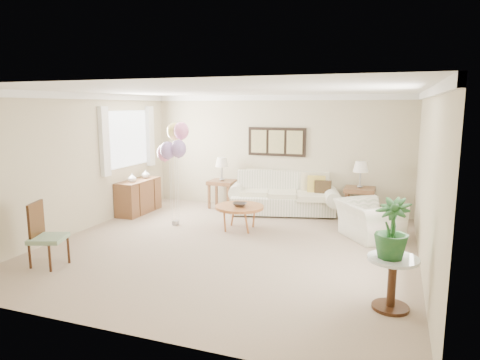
{
  "coord_description": "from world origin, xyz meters",
  "views": [
    {
      "loc": [
        2.55,
        -6.47,
        2.35
      ],
      "look_at": [
        -0.03,
        0.6,
        1.05
      ],
      "focal_mm": 32.0,
      "sensor_mm": 36.0,
      "label": 1
    }
  ],
  "objects": [
    {
      "name": "armchair",
      "position": [
        2.18,
        1.3,
        0.34
      ],
      "size": [
        1.34,
        1.37,
        0.67
      ],
      "primitive_type": "imported",
      "rotation": [
        0.0,
        0.0,
        2.21
      ],
      "color": "white",
      "rests_on": "ground"
    },
    {
      "name": "lamp_left",
      "position": [
        -1.2,
        2.6,
        1.06
      ],
      "size": [
        0.31,
        0.31,
        0.54
      ],
      "color": "gray",
      "rests_on": "end_table_left"
    },
    {
      "name": "side_table",
      "position": [
        2.61,
        -1.44,
        0.48
      ],
      "size": [
        0.58,
        0.58,
        0.63
      ],
      "color": "silver",
      "rests_on": "ground"
    },
    {
      "name": "ground_plane",
      "position": [
        0.0,
        0.0,
        0.0
      ],
      "size": [
        6.0,
        6.0,
        0.0
      ],
      "primitive_type": "plane",
      "color": "tan"
    },
    {
      "name": "end_table_left",
      "position": [
        -1.2,
        2.6,
        0.54
      ],
      "size": [
        0.59,
        0.54,
        0.64
      ],
      "color": "brown",
      "rests_on": "ground"
    },
    {
      "name": "vase_white",
      "position": [
        -2.74,
        1.26,
        0.83
      ],
      "size": [
        0.22,
        0.22,
        0.18
      ],
      "primitive_type": "imported",
      "rotation": [
        0.0,
        0.0,
        -0.34
      ],
      "color": "white",
      "rests_on": "credenza"
    },
    {
      "name": "decor_bowl",
      "position": [
        -0.17,
        0.99,
        0.5
      ],
      "size": [
        0.32,
        0.32,
        0.07
      ],
      "primitive_type": "imported",
      "rotation": [
        0.0,
        0.0,
        0.22
      ],
      "color": "#312A25",
      "rests_on": "coffee_table"
    },
    {
      "name": "wall_art_triptych",
      "position": [
        0.0,
        2.96,
        1.55
      ],
      "size": [
        1.35,
        0.06,
        0.65
      ],
      "color": "black",
      "rests_on": "ground"
    },
    {
      "name": "coffee_table",
      "position": [
        -0.19,
        1.02,
        0.43
      ],
      "size": [
        0.93,
        0.93,
        0.47
      ],
      "color": "#A06234",
      "rests_on": "ground"
    },
    {
      "name": "lamp_right",
      "position": [
        1.9,
        2.62,
        1.09
      ],
      "size": [
        0.31,
        0.31,
        0.55
      ],
      "color": "gray",
      "rests_on": "end_table_right"
    },
    {
      "name": "credenza",
      "position": [
        -2.76,
        1.5,
        0.37
      ],
      "size": [
        0.46,
        1.2,
        0.74
      ],
      "color": "brown",
      "rests_on": "ground"
    },
    {
      "name": "balloon_cluster",
      "position": [
        -1.5,
        0.86,
        1.64
      ],
      "size": [
        0.62,
        0.55,
        2.05
      ],
      "color": "gray",
      "rests_on": "ground"
    },
    {
      "name": "end_table_right",
      "position": [
        1.9,
        2.62,
        0.56
      ],
      "size": [
        0.62,
        0.56,
        0.67
      ],
      "color": "brown",
      "rests_on": "ground"
    },
    {
      "name": "accent_chair",
      "position": [
        -2.27,
        -1.73,
        0.5
      ],
      "size": [
        0.6,
        0.6,
        0.96
      ],
      "color": "gray",
      "rests_on": "ground"
    },
    {
      "name": "room_shell",
      "position": [
        -0.11,
        0.09,
        1.63
      ],
      "size": [
        6.04,
        6.04,
        2.6
      ],
      "color": "#B9AC8C",
      "rests_on": "ground"
    },
    {
      "name": "potted_plant",
      "position": [
        2.57,
        -1.48,
        0.98
      ],
      "size": [
        0.51,
        0.51,
        0.7
      ],
      "primitive_type": "imported",
      "rotation": [
        0.0,
        0.0,
        -0.39
      ],
      "color": "#194D21",
      "rests_on": "side_table"
    },
    {
      "name": "sofa",
      "position": [
        0.28,
        2.6,
        0.36
      ],
      "size": [
        2.68,
        1.44,
        0.91
      ],
      "color": "white",
      "rests_on": "ground"
    },
    {
      "name": "vase_sage",
      "position": [
        -2.74,
        1.79,
        0.83
      ],
      "size": [
        0.21,
        0.21,
        0.19
      ],
      "primitive_type": "imported",
      "rotation": [
        0.0,
        0.0,
        -0.2
      ],
      "color": "beige",
      "rests_on": "credenza"
    }
  ]
}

